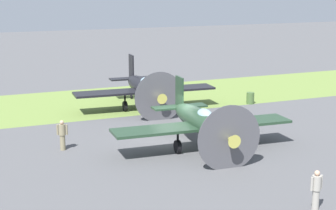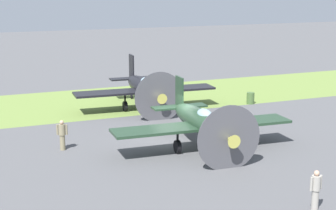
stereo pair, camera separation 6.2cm
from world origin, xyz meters
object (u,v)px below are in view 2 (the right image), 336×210
(airplane_wingman, at_px, (144,88))
(fuel_drum, at_px, (250,98))
(ground_crew_chief, at_px, (62,134))
(airplane_lead, at_px, (201,122))
(ground_crew_mechanic, at_px, (316,189))

(airplane_wingman, distance_m, fuel_drum, 8.49)
(airplane_wingman, distance_m, ground_crew_chief, 11.14)
(airplane_wingman, bearing_deg, airplane_lead, 91.08)
(airplane_lead, xyz_separation_m, fuel_drum, (-8.74, -8.98, -1.12))
(ground_crew_mechanic, bearing_deg, airplane_lead, -92.12)
(airplane_lead, relative_size, ground_crew_mechanic, 6.07)
(ground_crew_mechanic, bearing_deg, ground_crew_chief, -62.74)
(airplane_wingman, distance_m, ground_crew_mechanic, 20.15)
(airplane_wingman, relative_size, ground_crew_mechanic, 6.20)
(airplane_lead, relative_size, airplane_wingman, 0.98)
(ground_crew_chief, bearing_deg, ground_crew_mechanic, 144.33)
(fuel_drum, bearing_deg, ground_crew_chief, 21.08)
(airplane_lead, distance_m, fuel_drum, 12.58)
(airplane_lead, bearing_deg, ground_crew_mechanic, 96.85)
(airplane_wingman, relative_size, fuel_drum, 11.91)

